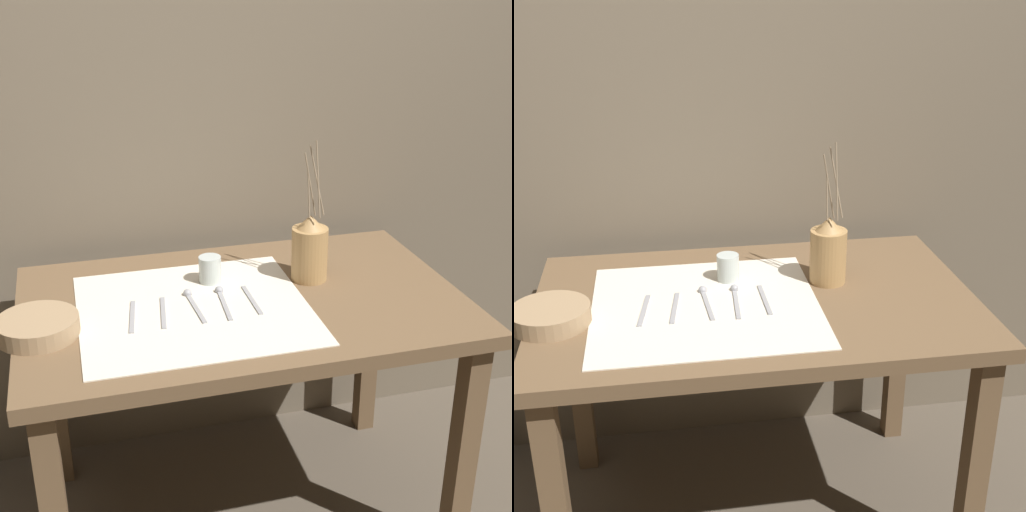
{
  "view_description": "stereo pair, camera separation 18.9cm",
  "coord_description": "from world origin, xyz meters",
  "views": [
    {
      "loc": [
        -0.43,
        -1.68,
        1.59
      ],
      "look_at": [
        0.04,
        0.0,
        0.86
      ],
      "focal_mm": 50.0,
      "sensor_mm": 36.0,
      "label": 1
    },
    {
      "loc": [
        -0.24,
        -1.72,
        1.59
      ],
      "look_at": [
        0.04,
        0.0,
        0.86
      ],
      "focal_mm": 50.0,
      "sensor_mm": 36.0,
      "label": 2
    }
  ],
  "objects": [
    {
      "name": "linen_cloth",
      "position": [
        -0.14,
        -0.03,
        0.74
      ],
      "size": [
        0.6,
        0.56,
        0.0
      ],
      "color": "beige",
      "rests_on": "wooden_table"
    },
    {
      "name": "pitcher_with_flowers",
      "position": [
        0.22,
        0.07,
        0.83
      ],
      "size": [
        0.1,
        0.1,
        0.4
      ],
      "color": "#A87F4C",
      "rests_on": "wooden_table"
    },
    {
      "name": "wooden_table",
      "position": [
        0.0,
        0.0,
        0.64
      ],
      "size": [
        1.19,
        0.75,
        0.74
      ],
      "color": "brown",
      "rests_on": "ground_plane"
    },
    {
      "name": "ground_plane",
      "position": [
        0.0,
        0.0,
        0.0
      ],
      "size": [
        12.0,
        12.0,
        0.0
      ],
      "primitive_type": "plane",
      "color": "brown"
    },
    {
      "name": "wooden_bowl",
      "position": [
        -0.53,
        -0.06,
        0.76
      ],
      "size": [
        0.2,
        0.2,
        0.05
      ],
      "color": "#9E7F5B",
      "rests_on": "wooden_table"
    },
    {
      "name": "glass_tumbler_near",
      "position": [
        -0.06,
        0.12,
        0.78
      ],
      "size": [
        0.06,
        0.06,
        0.08
      ],
      "color": "#B7C1BC",
      "rests_on": "wooden_table"
    },
    {
      "name": "spoon_outer",
      "position": [
        -0.05,
        0.02,
        0.75
      ],
      "size": [
        0.03,
        0.19,
        0.02
      ],
      "color": "#939399",
      "rests_on": "wooden_table"
    },
    {
      "name": "fork_inner",
      "position": [
        -0.22,
        -0.04,
        0.74
      ],
      "size": [
        0.03,
        0.17,
        0.0
      ],
      "color": "#939399",
      "rests_on": "wooden_table"
    },
    {
      "name": "knife_center",
      "position": [
        -0.3,
        -0.04,
        0.74
      ],
      "size": [
        0.03,
        0.17,
        0.0
      ],
      "color": "#939399",
      "rests_on": "wooden_table"
    },
    {
      "name": "spoon_inner",
      "position": [
        -0.14,
        0.02,
        0.75
      ],
      "size": [
        0.03,
        0.19,
        0.02
      ],
      "color": "#939399",
      "rests_on": "wooden_table"
    },
    {
      "name": "stone_wall_back",
      "position": [
        0.0,
        0.49,
        1.2
      ],
      "size": [
        7.0,
        0.06,
        2.4
      ],
      "color": "#6B5E4C",
      "rests_on": "ground_plane"
    },
    {
      "name": "fork_outer",
      "position": [
        0.02,
        -0.03,
        0.74
      ],
      "size": [
        0.01,
        0.17,
        0.0
      ],
      "color": "#939399",
      "rests_on": "wooden_table"
    }
  ]
}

